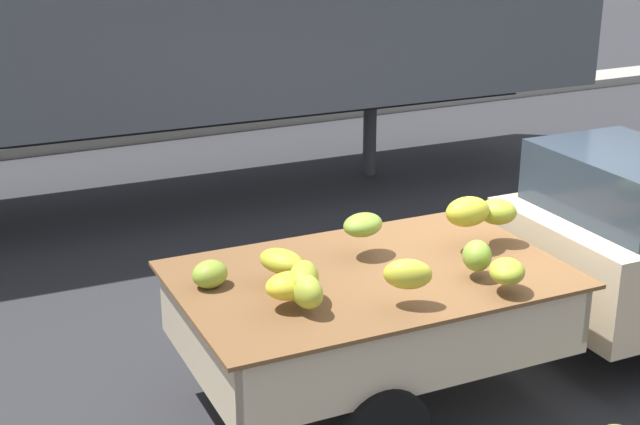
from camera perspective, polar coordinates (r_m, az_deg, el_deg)
ground at (r=7.88m, az=10.41°, el=-8.65°), size 220.00×220.00×0.00m
curb_strip at (r=14.80m, az=-8.90°, el=5.29°), size 80.00×0.80×0.16m
pickup_truck at (r=7.68m, az=16.09°, el=-2.63°), size 4.98×1.91×1.70m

